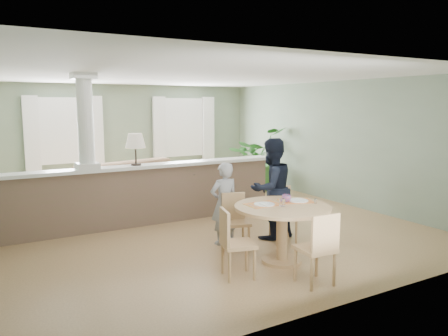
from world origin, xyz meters
TOP-DOWN VIEW (x-y plane):
  - ground at (0.00, 0.00)m, footprint 8.00×8.00m
  - room_shell at (-0.03, 0.63)m, footprint 7.02×8.02m
  - pony_wall at (-0.99, 0.20)m, footprint 5.32×0.38m
  - sofa at (-0.48, 1.98)m, footprint 3.32×2.02m
  - houseplant at (2.70, 1.95)m, footprint 1.81×1.70m
  - dining_table at (0.10, -2.59)m, footprint 1.33×1.33m
  - chair_far_boy at (-0.16, -1.75)m, footprint 0.47×0.47m
  - chair_far_man at (0.70, -1.79)m, footprint 0.48×0.48m
  - chair_near at (-0.02, -3.47)m, footprint 0.44×0.44m
  - chair_side at (-0.78, -2.73)m, footprint 0.49×0.49m
  - child_person at (-0.20, -1.50)m, footprint 0.48×0.32m
  - man_person at (0.62, -1.60)m, footprint 0.87×0.72m

SIDE VIEW (x-z plane):
  - ground at x=0.00m, z-range 0.00..0.00m
  - sofa at x=-0.48m, z-range 0.00..0.91m
  - chair_far_boy at x=-0.16m, z-range 0.04..0.89m
  - chair_far_man at x=0.70m, z-range 0.05..0.92m
  - chair_side at x=-0.78m, z-range 0.05..0.93m
  - chair_near at x=-0.02m, z-range 0.05..0.96m
  - dining_table at x=0.10m, z-range 0.19..1.09m
  - child_person at x=-0.20m, z-range 0.00..1.30m
  - pony_wall at x=-0.99m, z-range -0.64..2.06m
  - houseplant at x=2.70m, z-range 0.00..1.61m
  - man_person at x=0.62m, z-range 0.00..1.65m
  - room_shell at x=-0.03m, z-range 0.46..3.17m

